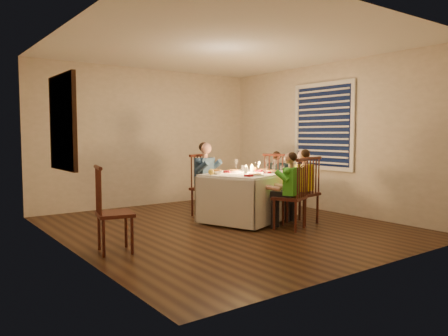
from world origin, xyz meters
TOP-DOWN VIEW (x-y plane):
  - ground at (0.00, 0.00)m, footprint 5.00×5.00m
  - wall_left at (-2.25, 0.00)m, footprint 0.02×5.00m
  - wall_right at (2.25, 0.00)m, footprint 0.02×5.00m
  - wall_back at (0.00, 2.50)m, footprint 4.50×0.02m
  - ceiling at (0.00, 0.00)m, footprint 5.00×5.00m
  - dining_table at (0.58, 0.17)m, footprint 1.72×1.48m
  - chair_adult at (0.27, 0.91)m, footprint 0.53×0.51m
  - chair_near_left at (0.64, -0.68)m, footprint 0.55×0.54m
  - chair_near_right at (1.10, -0.49)m, footprint 0.49×0.47m
  - chair_end at (1.54, 0.55)m, footprint 0.55×0.56m
  - chair_extra at (-1.85, -0.38)m, footprint 0.47×0.49m
  - adult at (0.27, 0.91)m, footprint 0.55×0.53m
  - child_green at (0.64, -0.68)m, footprint 0.48×0.47m
  - child_yellow at (1.10, -0.49)m, footprint 0.45×0.42m
  - child_teal at (1.54, 0.55)m, footprint 0.45×0.46m
  - setting_adult at (0.50, 0.47)m, footprint 0.33×0.33m
  - setting_green at (0.37, -0.23)m, footprint 0.33×0.33m
  - setting_yellow at (0.96, 0.02)m, footprint 0.33×0.33m
  - setting_teal at (1.03, 0.30)m, footprint 0.33×0.33m
  - candle_left at (0.50, 0.14)m, footprint 0.06×0.06m
  - candle_right at (0.67, 0.20)m, footprint 0.06×0.06m
  - squash at (-0.08, 0.25)m, footprint 0.09×0.09m
  - orange_fruit at (0.81, 0.30)m, footprint 0.08×0.08m
  - serving_bowl at (0.06, 0.32)m, footprint 0.26×0.26m
  - wall_mirror at (-2.22, 0.30)m, footprint 0.06×0.95m
  - window_blinds at (2.21, 0.10)m, footprint 0.07×1.34m

SIDE VIEW (x-z plane):
  - ground at x=0.00m, z-range 0.00..0.00m
  - chair_adult at x=0.27m, z-range -0.51..0.51m
  - chair_near_left at x=0.64m, z-range -0.51..0.51m
  - chair_near_right at x=1.10m, z-range -0.51..0.51m
  - chair_end at x=1.54m, z-range -0.51..0.51m
  - chair_extra at x=-1.85m, z-range -0.50..0.50m
  - adult at x=0.27m, z-range -0.61..0.61m
  - child_green at x=0.64m, z-range -0.55..0.55m
  - child_yellow at x=1.10m, z-range -0.57..0.57m
  - child_teal at x=1.54m, z-range -0.53..0.53m
  - dining_table at x=0.58m, z-range 0.18..0.90m
  - setting_adult at x=0.50m, z-range 0.75..0.77m
  - setting_green at x=0.37m, z-range 0.75..0.77m
  - setting_yellow at x=0.96m, z-range 0.75..0.77m
  - setting_teal at x=1.03m, z-range 0.75..0.77m
  - serving_bowl at x=0.06m, z-range 0.75..0.80m
  - orange_fruit at x=0.81m, z-range 0.75..0.83m
  - squash at x=-0.08m, z-range 0.75..0.84m
  - candle_left at x=0.50m, z-range 0.75..0.85m
  - candle_right at x=0.67m, z-range 0.75..0.85m
  - wall_left at x=-2.25m, z-range 0.00..2.60m
  - wall_right at x=2.25m, z-range 0.00..2.60m
  - wall_back at x=0.00m, z-range 0.00..2.60m
  - wall_mirror at x=-2.22m, z-range 0.92..2.08m
  - window_blinds at x=2.21m, z-range 0.73..2.27m
  - ceiling at x=0.00m, z-range 2.60..2.60m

